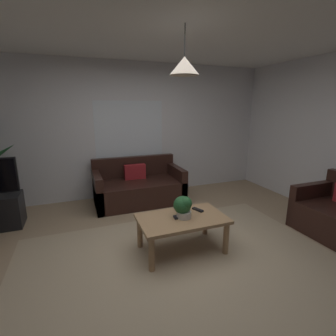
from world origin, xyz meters
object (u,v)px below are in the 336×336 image
object	(u,v)px
remote_on_table_0	(198,210)
potted_plant_on_table	(183,206)
book_on_table_0	(179,217)
pendant_lamp	(184,66)
couch_under_window	(139,188)
coffee_table	(182,223)

from	to	relation	value
remote_on_table_0	potted_plant_on_table	size ratio (longest dim) A/B	0.59
book_on_table_0	pendant_lamp	size ratio (longest dim) A/B	0.26
couch_under_window	remote_on_table_0	distance (m)	1.73
book_on_table_0	potted_plant_on_table	xyz separation A→B (m)	(0.05, -0.01, 0.14)
book_on_table_0	couch_under_window	bearing A→B (deg)	92.11
remote_on_table_0	potted_plant_on_table	xyz separation A→B (m)	(-0.26, -0.12, 0.14)
book_on_table_0	pendant_lamp	xyz separation A→B (m)	(0.04, -0.01, 1.73)
couch_under_window	book_on_table_0	world-z (taller)	couch_under_window
book_on_table_0	potted_plant_on_table	distance (m)	0.15
couch_under_window	potted_plant_on_table	distance (m)	1.83
potted_plant_on_table	book_on_table_0	bearing A→B (deg)	173.48
remote_on_table_0	coffee_table	bearing A→B (deg)	0.98
couch_under_window	coffee_table	size ratio (longest dim) A/B	1.51
coffee_table	pendant_lamp	size ratio (longest dim) A/B	2.13
book_on_table_0	potted_plant_on_table	bearing A→B (deg)	-6.52
couch_under_window	potted_plant_on_table	world-z (taller)	couch_under_window
remote_on_table_0	pendant_lamp	distance (m)	1.76
couch_under_window	remote_on_table_0	xyz separation A→B (m)	(0.38, -1.68, 0.19)
couch_under_window	coffee_table	world-z (taller)	couch_under_window
couch_under_window	book_on_table_0	bearing A→B (deg)	-87.89
coffee_table	pendant_lamp	xyz separation A→B (m)	(0.00, -0.00, 1.82)
book_on_table_0	remote_on_table_0	bearing A→B (deg)	19.39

